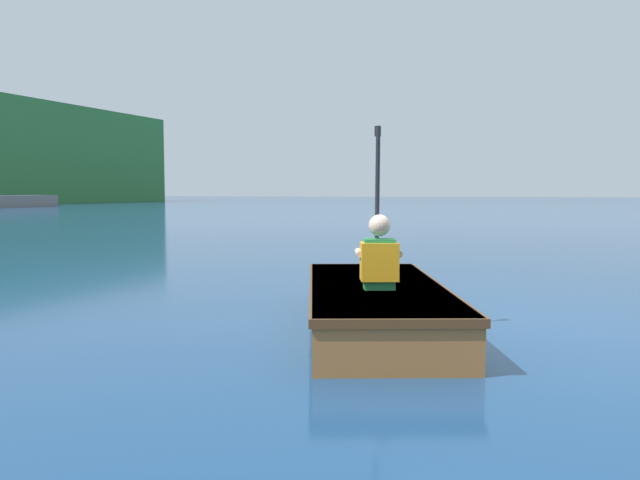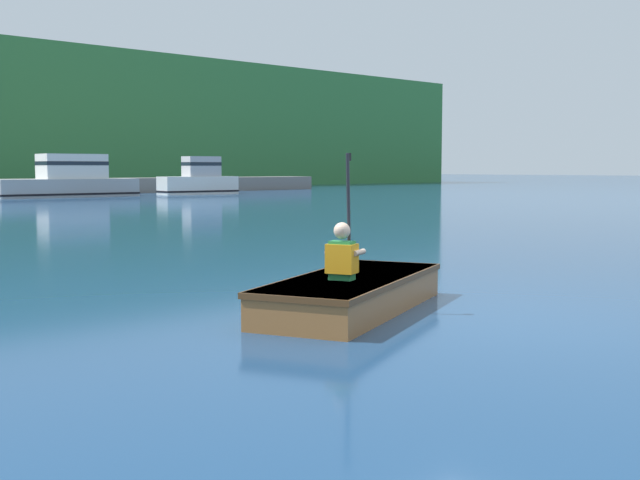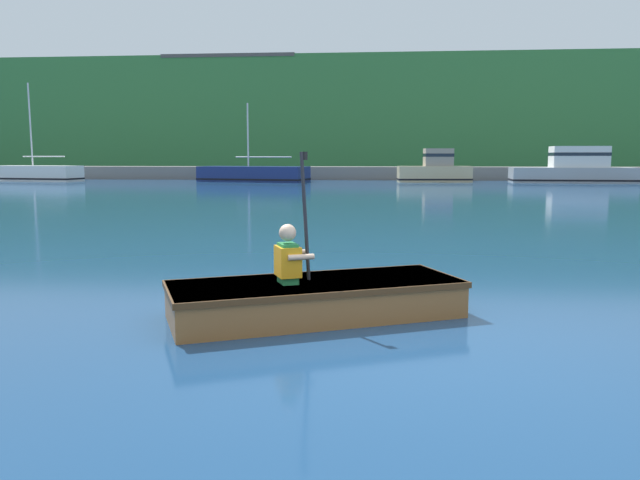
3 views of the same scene
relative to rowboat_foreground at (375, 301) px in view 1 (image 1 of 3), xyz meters
The scene contains 3 objects.
ground_plane 1.29m from the rowboat_foreground, 52.43° to the right, with size 300.00×300.00×0.00m, color navy.
rowboat_foreground is the anchor object (origin of this frame).
person_paddler 0.53m from the rowboat_foreground, 156.42° to the right, with size 0.43×0.43×1.29m.
Camera 1 is at (-5.73, -0.58, 1.13)m, focal length 35.00 mm.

